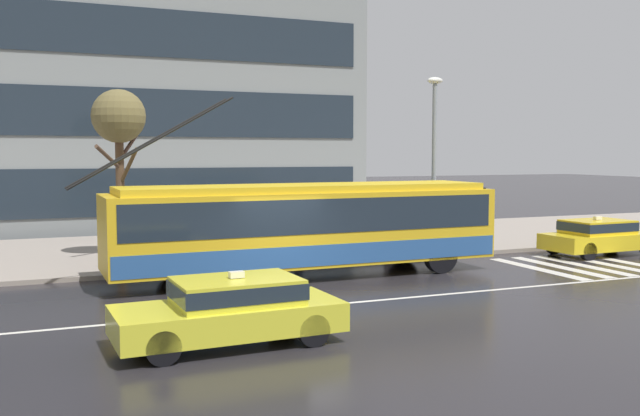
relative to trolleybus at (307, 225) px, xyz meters
name	(u,v)px	position (x,y,z in m)	size (l,w,h in m)	color
ground_plane	(298,296)	(-1.28, -2.63, -1.51)	(160.00, 160.00, 0.00)	#242226
sidewalk_slab	(213,248)	(-1.28, 6.60, -1.44)	(80.00, 10.00, 0.14)	gray
crosswalk_stripe_edge_near	(537,269)	(7.18, -1.52, -1.51)	(0.44, 4.40, 0.01)	beige
crosswalk_stripe_inner_a	(559,267)	(8.08, -1.52, -1.51)	(0.44, 4.40, 0.01)	beige
crosswalk_stripe_center	(581,265)	(8.98, -1.52, -1.51)	(0.44, 4.40, 0.01)	beige
crosswalk_stripe_inner_b	(603,263)	(9.88, -1.52, -1.51)	(0.44, 4.40, 0.01)	beige
crosswalk_stripe_edge_far	(623,262)	(10.78, -1.52, -1.51)	(0.44, 4.40, 0.01)	beige
lane_centre_line	(315,306)	(-1.28, -3.83, -1.51)	(72.00, 0.14, 0.01)	silver
trolleybus	(307,225)	(0.00, 0.00, 0.00)	(12.51, 2.79, 5.18)	gold
taxi_ahead_of_bus	(599,235)	(11.21, 0.04, -0.81)	(4.27, 1.97, 1.39)	yellow
taxi_oncoming_near	(231,308)	(-3.97, -6.28, -0.81)	(4.35, 1.99, 1.39)	yellow
bus_shelter	(224,204)	(-1.70, 3.12, 0.48)	(3.93, 1.88, 2.41)	gray
pedestrian_at_shelter	(391,208)	(4.62, 3.49, 0.12)	(1.03, 1.03, 1.91)	black
pedestrian_approaching_curb	(297,210)	(0.57, 2.42, 0.26)	(1.19, 1.19, 1.99)	black
pedestrian_walking_past	(212,228)	(-1.97, 3.77, -0.36)	(0.39, 0.39, 1.70)	#56593D
street_lamp	(434,148)	(5.72, 2.31, 2.31)	(0.60, 0.32, 6.17)	gray
street_tree_bare	(119,121)	(-4.79, 4.99, 3.19)	(1.78, 2.11, 5.62)	brown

